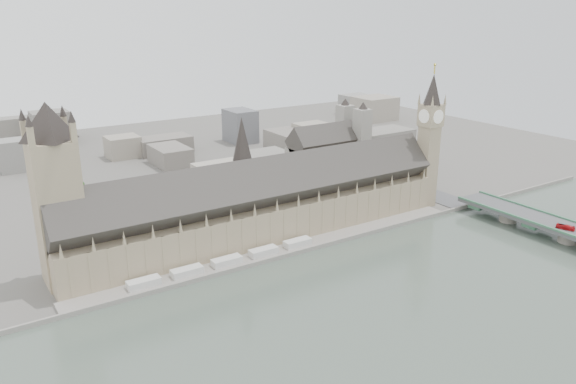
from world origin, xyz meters
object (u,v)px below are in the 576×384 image
victoria_tower (56,186)px  red_bus_north (565,227)px  car_approach (425,176)px  westminster_bridge (558,232)px  palace_of_westminster (262,206)px  westminster_abbey (329,155)px  elizabeth_tower (430,131)px

victoria_tower → red_bus_north: (279.06, -120.90, -43.40)m
red_bus_north → car_approach: red_bus_north is taller
westminster_bridge → red_bus_north: red_bus_north is taller
palace_of_westminster → car_approach: (168.84, 17.80, -11.76)m
westminster_abbey → car_approach: westminster_abbey is taller
victoria_tower → westminster_bridge: victoria_tower is taller
elizabeth_tower → red_bus_north: elizabeth_tower is taller
palace_of_westminster → car_approach: 170.19m
car_approach → victoria_tower: bearing=170.6°
red_bus_north → westminster_abbey: bearing=84.5°
victoria_tower → red_bus_north: victoria_tower is taller
elizabeth_tower → westminster_abbey: (-27.08, 87.00, -33.01)m
westminster_bridge → car_approach: car_approach is taller
palace_of_westminster → car_approach: palace_of_westminster is taller
palace_of_westminster → elizabeth_tower: elizabeth_tower is taller
elizabeth_tower → palace_of_westminster: bearing=175.2°
victoria_tower → red_bus_north: 307.21m
victoria_tower → car_approach: victoria_tower is taller
westminster_abbey → westminster_bridge: bearing=-74.4°
palace_of_westminster → red_bus_north: palace_of_westminster is taller
elizabeth_tower → westminster_bridge: bearing=-75.9°
car_approach → red_bus_north: bearing=-106.7°
palace_of_westminster → victoria_tower: size_ratio=2.65×
palace_of_westminster → car_approach: bearing=6.0°
westminster_bridge → red_bus_north: (-4.94, -7.40, 6.68)m
car_approach → westminster_bridge: bearing=-104.8°
victoria_tower → westminster_bridge: size_ratio=0.31×
westminster_bridge → victoria_tower: bearing=158.2°
victoria_tower → westminster_abbey: 244.79m
victoria_tower → westminster_bridge: bearing=-21.8°
palace_of_westminster → westminster_abbey: westminster_abbey is taller
elizabeth_tower → red_bus_north: (19.06, -102.90, -46.28)m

